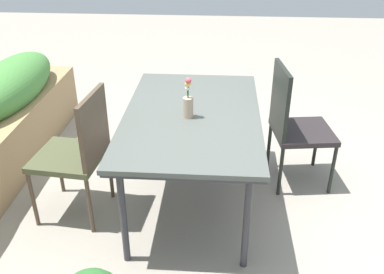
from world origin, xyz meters
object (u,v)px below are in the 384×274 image
dining_table (192,120)px  flower_vase (188,101)px  chair_far_side (79,149)px  chair_near_right (293,121)px

dining_table → flower_vase: (-0.06, 0.02, 0.16)m
chair_far_side → flower_vase: 0.80m
dining_table → chair_far_side: 0.79m
dining_table → chair_far_side: bearing=104.3°
chair_near_right → flower_vase: flower_vase is taller
chair_near_right → chair_far_side: (-0.51, 1.49, 0.00)m
chair_far_side → flower_vase: flower_vase is taller
dining_table → chair_far_side: (-0.19, 0.75, -0.15)m
dining_table → chair_far_side: chair_far_side is taller
dining_table → flower_vase: 0.17m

